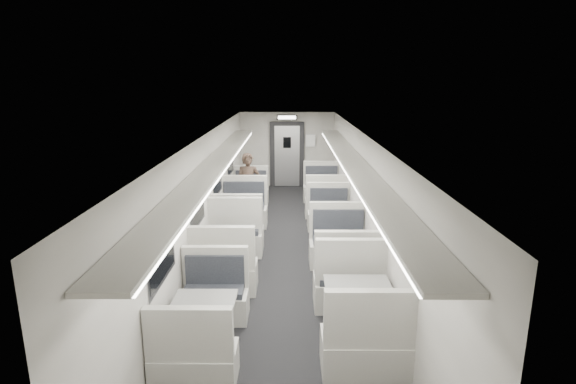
{
  "coord_description": "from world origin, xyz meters",
  "views": [
    {
      "loc": [
        0.09,
        -8.38,
        3.4
      ],
      "look_at": [
        0.05,
        0.68,
        1.12
      ],
      "focal_mm": 28.0,
      "sensor_mm": 36.0,
      "label": 1
    }
  ],
  "objects_px": {
    "booth_right_d": "(357,309)",
    "passenger": "(248,186)",
    "booth_left_b": "(240,220)",
    "booth_left_c": "(230,250)",
    "booth_right_b": "(332,224)",
    "booth_left_d": "(206,322)",
    "booth_left_a": "(249,198)",
    "vestibule_door": "(287,155)",
    "exit_sign": "(287,117)",
    "booth_right_c": "(343,262)",
    "booth_right_a": "(323,194)"
  },
  "relations": [
    {
      "from": "booth_right_a",
      "to": "exit_sign",
      "type": "relative_size",
      "value": 3.37
    },
    {
      "from": "booth_left_b",
      "to": "booth_right_c",
      "type": "xyz_separation_m",
      "value": [
        2.0,
        -2.29,
        -0.01
      ]
    },
    {
      "from": "booth_left_a",
      "to": "booth_right_b",
      "type": "bearing_deg",
      "value": -47.54
    },
    {
      "from": "passenger",
      "to": "booth_left_c",
      "type": "bearing_deg",
      "value": -91.28
    },
    {
      "from": "booth_left_c",
      "to": "vestibule_door",
      "type": "bearing_deg",
      "value": 81.46
    },
    {
      "from": "booth_left_a",
      "to": "booth_right_d",
      "type": "relative_size",
      "value": 0.91
    },
    {
      "from": "booth_right_b",
      "to": "passenger",
      "type": "distance_m",
      "value": 2.51
    },
    {
      "from": "booth_right_b",
      "to": "booth_left_d",
      "type": "bearing_deg",
      "value": -116.24
    },
    {
      "from": "booth_left_b",
      "to": "booth_left_d",
      "type": "xyz_separation_m",
      "value": [
        0.0,
        -4.18,
        -0.05
      ]
    },
    {
      "from": "booth_left_b",
      "to": "booth_right_b",
      "type": "height_order",
      "value": "booth_left_b"
    },
    {
      "from": "booth_right_b",
      "to": "booth_right_d",
      "type": "xyz_separation_m",
      "value": [
        0.0,
        -3.77,
        0.03
      ]
    },
    {
      "from": "booth_left_a",
      "to": "passenger",
      "type": "xyz_separation_m",
      "value": [
        0.06,
        -0.65,
        0.48
      ]
    },
    {
      "from": "booth_left_d",
      "to": "vestibule_door",
      "type": "relative_size",
      "value": 0.93
    },
    {
      "from": "vestibule_door",
      "to": "booth_right_a",
      "type": "bearing_deg",
      "value": -68.45
    },
    {
      "from": "booth_right_a",
      "to": "passenger",
      "type": "relative_size",
      "value": 1.26
    },
    {
      "from": "booth_left_d",
      "to": "vestibule_door",
      "type": "height_order",
      "value": "vestibule_door"
    },
    {
      "from": "booth_right_b",
      "to": "exit_sign",
      "type": "bearing_deg",
      "value": 102.43
    },
    {
      "from": "booth_left_a",
      "to": "vestibule_door",
      "type": "xyz_separation_m",
      "value": [
        1.0,
        2.84,
        0.69
      ]
    },
    {
      "from": "booth_right_b",
      "to": "booth_left_c",
      "type": "bearing_deg",
      "value": -140.79
    },
    {
      "from": "booth_left_d",
      "to": "booth_right_d",
      "type": "distance_m",
      "value": 2.02
    },
    {
      "from": "vestibule_door",
      "to": "exit_sign",
      "type": "bearing_deg",
      "value": -90.0
    },
    {
      "from": "booth_left_c",
      "to": "booth_right_c",
      "type": "height_order",
      "value": "booth_left_c"
    },
    {
      "from": "exit_sign",
      "to": "booth_right_d",
      "type": "bearing_deg",
      "value": -83.13
    },
    {
      "from": "booth_left_a",
      "to": "booth_left_c",
      "type": "distance_m",
      "value": 3.82
    },
    {
      "from": "booth_left_c",
      "to": "booth_right_d",
      "type": "height_order",
      "value": "booth_left_c"
    },
    {
      "from": "booth_left_c",
      "to": "booth_right_d",
      "type": "relative_size",
      "value": 1.02
    },
    {
      "from": "booth_left_b",
      "to": "booth_right_d",
      "type": "xyz_separation_m",
      "value": [
        2.0,
        -3.89,
        -0.01
      ]
    },
    {
      "from": "booth_right_b",
      "to": "booth_right_d",
      "type": "distance_m",
      "value": 3.77
    },
    {
      "from": "booth_left_d",
      "to": "booth_right_d",
      "type": "xyz_separation_m",
      "value": [
        2.0,
        0.29,
        0.04
      ]
    },
    {
      "from": "booth_right_c",
      "to": "booth_left_a",
      "type": "bearing_deg",
      "value": 114.71
    },
    {
      "from": "booth_left_d",
      "to": "passenger",
      "type": "height_order",
      "value": "passenger"
    },
    {
      "from": "booth_right_d",
      "to": "vestibule_door",
      "type": "height_order",
      "value": "vestibule_door"
    },
    {
      "from": "booth_left_d",
      "to": "booth_right_c",
      "type": "xyz_separation_m",
      "value": [
        2.0,
        1.9,
        0.04
      ]
    },
    {
      "from": "booth_left_a",
      "to": "passenger",
      "type": "height_order",
      "value": "passenger"
    },
    {
      "from": "booth_right_d",
      "to": "vestibule_door",
      "type": "distance_m",
      "value": 8.87
    },
    {
      "from": "vestibule_door",
      "to": "booth_left_a",
      "type": "bearing_deg",
      "value": -109.39
    },
    {
      "from": "booth_left_a",
      "to": "vestibule_door",
      "type": "relative_size",
      "value": 0.93
    },
    {
      "from": "booth_left_a",
      "to": "booth_right_c",
      "type": "height_order",
      "value": "booth_right_c"
    },
    {
      "from": "booth_left_b",
      "to": "booth_left_c",
      "type": "relative_size",
      "value": 1.01
    },
    {
      "from": "booth_right_b",
      "to": "vestibule_door",
      "type": "height_order",
      "value": "vestibule_door"
    },
    {
      "from": "passenger",
      "to": "booth_right_d",
      "type": "bearing_deg",
      "value": -70.05
    },
    {
      "from": "booth_right_a",
      "to": "passenger",
      "type": "height_order",
      "value": "passenger"
    },
    {
      "from": "booth_right_c",
      "to": "exit_sign",
      "type": "xyz_separation_m",
      "value": [
        -1.0,
        6.7,
        1.89
      ]
    },
    {
      "from": "booth_right_b",
      "to": "passenger",
      "type": "height_order",
      "value": "passenger"
    },
    {
      "from": "booth_left_b",
      "to": "passenger",
      "type": "height_order",
      "value": "passenger"
    },
    {
      "from": "booth_left_d",
      "to": "booth_right_a",
      "type": "bearing_deg",
      "value": 73.02
    },
    {
      "from": "booth_left_d",
      "to": "booth_right_b",
      "type": "distance_m",
      "value": 4.52
    },
    {
      "from": "booth_right_d",
      "to": "passenger",
      "type": "distance_m",
      "value": 5.66
    },
    {
      "from": "booth_right_a",
      "to": "booth_right_b",
      "type": "height_order",
      "value": "booth_right_a"
    },
    {
      "from": "booth_left_d",
      "to": "passenger",
      "type": "relative_size",
      "value": 1.18
    }
  ]
}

